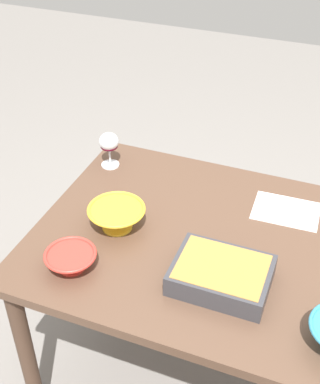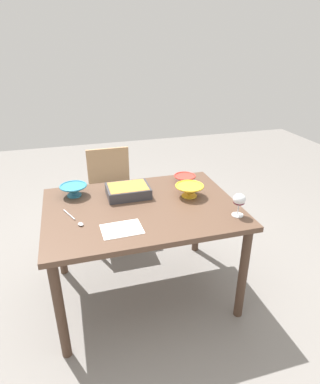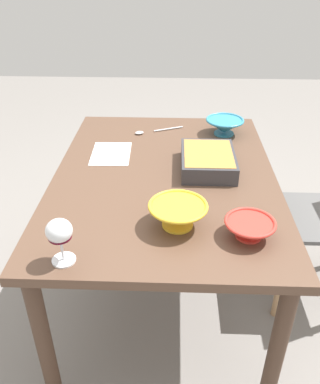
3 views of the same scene
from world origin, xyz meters
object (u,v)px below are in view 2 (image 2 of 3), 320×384
object	(u,v)px
wine_glass	(239,201)
serving_bowl	(74,190)
serving_spoon	(76,221)
dining_table	(142,217)
casserole_dish	(128,190)
mixing_bowl	(185,178)
napkin	(122,229)
chair	(112,192)
small_bowl	(189,190)

from	to	relation	value
wine_glass	serving_bowl	world-z (taller)	wine_glass
wine_glass	serving_spoon	bearing A→B (deg)	168.31
dining_table	casserole_dish	distance (m)	0.23
wine_glass	casserole_dish	size ratio (longest dim) A/B	0.51
casserole_dish	serving_bowl	bearing A→B (deg)	163.96
dining_table	mixing_bowl	distance (m)	0.52
serving_spoon	napkin	distance (m)	0.30
chair	napkin	bearing A→B (deg)	-94.40
small_bowl	dining_table	bearing A→B (deg)	-171.37
wine_glass	serving_bowl	distance (m)	1.14
wine_glass	casserole_dish	xyz separation A→B (m)	(-0.61, 0.48, -0.06)
casserole_dish	mixing_bowl	xyz separation A→B (m)	(0.47, 0.11, -0.01)
small_bowl	serving_spoon	world-z (taller)	small_bowl
wine_glass	mixing_bowl	bearing A→B (deg)	103.87
dining_table	casserole_dish	xyz separation A→B (m)	(-0.05, 0.18, 0.13)
serving_bowl	napkin	bearing A→B (deg)	-65.58
mixing_bowl	small_bowl	world-z (taller)	small_bowl
dining_table	mixing_bowl	size ratio (longest dim) A/B	7.55
dining_table	small_bowl	xyz separation A→B (m)	(0.36, 0.05, 0.14)
chair	serving_spoon	bearing A→B (deg)	-110.20
dining_table	serving_bowl	world-z (taller)	serving_bowl
wine_glass	mixing_bowl	size ratio (longest dim) A/B	0.89
mixing_bowl	casserole_dish	bearing A→B (deg)	-167.12
dining_table	wine_glass	distance (m)	0.66
small_bowl	napkin	distance (m)	0.62
chair	serving_spoon	world-z (taller)	chair
dining_table	small_bowl	world-z (taller)	small_bowl
casserole_dish	wine_glass	bearing A→B (deg)	-37.93
serving_bowl	napkin	distance (m)	0.60
wine_glass	mixing_bowl	world-z (taller)	wine_glass
casserole_dish	dining_table	bearing A→B (deg)	-73.50
casserole_dish	serving_spoon	size ratio (longest dim) A/B	1.20
casserole_dish	mixing_bowl	world-z (taller)	casserole_dish
napkin	serving_spoon	bearing A→B (deg)	146.76
chair	mixing_bowl	bearing A→B (deg)	-46.18
serving_bowl	napkin	xyz separation A→B (m)	(0.25, -0.54, -0.04)
small_bowl	wine_glass	bearing A→B (deg)	-60.65
chair	small_bowl	world-z (taller)	chair
mixing_bowl	napkin	distance (m)	0.80
mixing_bowl	small_bowl	distance (m)	0.24
mixing_bowl	dining_table	bearing A→B (deg)	-144.90
dining_table	serving_bowl	xyz separation A→B (m)	(-0.42, 0.29, 0.13)
casserole_dish	serving_bowl	xyz separation A→B (m)	(-0.37, 0.11, 0.00)
small_bowl	serving_bowl	world-z (taller)	small_bowl
serving_bowl	serving_spoon	size ratio (longest dim) A/B	0.77
dining_table	chair	xyz separation A→B (m)	(-0.10, 0.82, -0.17)
serving_bowl	serving_spoon	distance (m)	0.38
napkin	dining_table	bearing A→B (deg)	54.90
serving_spoon	chair	bearing A→B (deg)	69.80
chair	wine_glass	distance (m)	1.34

